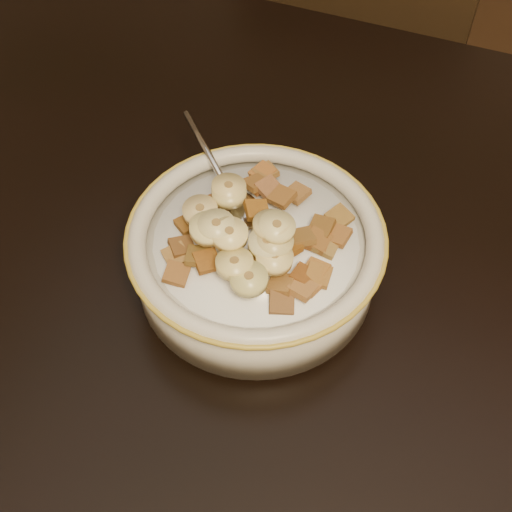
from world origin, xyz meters
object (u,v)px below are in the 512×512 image
at_px(chair, 311,115).
at_px(cereal_bowl, 256,258).
at_px(table, 219,274).
at_px(spoon, 239,210).

bearing_deg(chair, cereal_bowl, -75.93).
distance_m(chair, cereal_bowl, 0.61).
height_order(table, chair, chair).
bearing_deg(table, spoon, 59.00).
bearing_deg(table, cereal_bowl, -1.19).
bearing_deg(chair, table, -80.06).
distance_m(cereal_bowl, spoon, 0.05).
height_order(table, spoon, spoon).
bearing_deg(cereal_bowl, table, 178.29).
xyz_separation_m(table, cereal_bowl, (0.04, -0.00, 0.05)).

